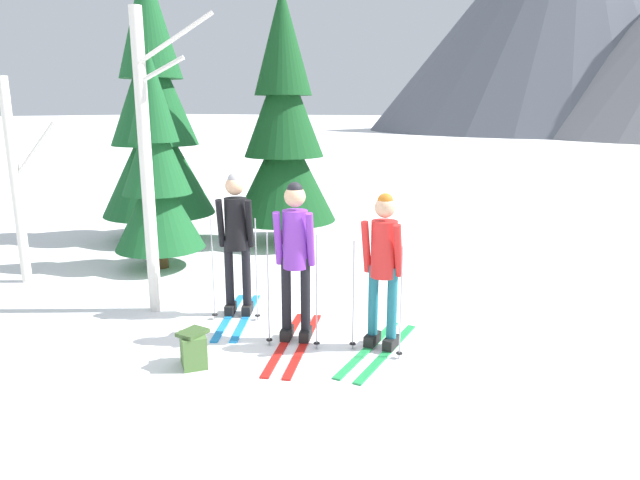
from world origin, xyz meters
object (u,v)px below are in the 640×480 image
(pine_tree_mid, at_px, (284,130))
(birch_tree_slender, at_px, (16,181))
(skier_in_black, at_px, (236,238))
(birch_tree_tall, at_px, (147,161))
(skier_in_red, at_px, (383,265))
(backpack_on_snow_front, at_px, (193,348))
(skier_in_purple, at_px, (296,253))
(pine_tree_far, at_px, (156,171))
(pine_tree_near, at_px, (154,117))

(pine_tree_mid, bearing_deg, birch_tree_slender, -114.29)
(skier_in_black, xyz_separation_m, birch_tree_tall, (-1.02, -0.43, 0.93))
(skier_in_red, distance_m, backpack_on_snow_front, 2.16)
(birch_tree_slender, bearing_deg, skier_in_purple, 3.75)
(birch_tree_slender, bearing_deg, backpack_on_snow_front, -10.54)
(pine_tree_mid, bearing_deg, skier_in_red, -43.05)
(pine_tree_far, bearing_deg, skier_in_black, -22.48)
(pine_tree_near, xyz_separation_m, birch_tree_tall, (3.16, -3.00, -0.48))
(pine_tree_near, height_order, pine_tree_far, pine_tree_near)
(skier_in_purple, bearing_deg, pine_tree_near, 151.56)
(birch_tree_slender, bearing_deg, skier_in_black, 9.06)
(pine_tree_far, xyz_separation_m, backpack_on_snow_front, (3.06, -2.41, -1.42))
(pine_tree_mid, bearing_deg, pine_tree_near, -156.83)
(pine_tree_far, height_order, birch_tree_tall, birch_tree_tall)
(birch_tree_tall, bearing_deg, skier_in_purple, 4.26)
(pine_tree_near, bearing_deg, backpack_on_snow_front, -39.87)
(pine_tree_near, relative_size, pine_tree_far, 1.52)
(birch_tree_tall, bearing_deg, pine_tree_near, 136.44)
(pine_tree_near, distance_m, birch_tree_slender, 3.32)
(skier_in_red, xyz_separation_m, birch_tree_tall, (-3.02, -0.47, 1.00))
(skier_in_purple, xyz_separation_m, pine_tree_far, (-3.59, 1.31, 0.57))
(skier_in_purple, relative_size, birch_tree_slender, 0.60)
(pine_tree_mid, relative_size, birch_tree_tall, 1.27)
(pine_tree_near, distance_m, backpack_on_snow_front, 6.55)
(pine_tree_near, height_order, pine_tree_mid, pine_tree_near)
(skier_in_black, distance_m, skier_in_purple, 1.11)
(skier_in_black, relative_size, pine_tree_far, 0.52)
(skier_in_red, height_order, birch_tree_slender, birch_tree_slender)
(skier_in_red, height_order, pine_tree_far, pine_tree_far)
(skier_in_red, xyz_separation_m, birch_tree_slender, (-5.68, -0.62, 0.60))
(skier_in_black, relative_size, skier_in_red, 1.06)
(skier_in_purple, bearing_deg, pine_tree_mid, 126.71)
(pine_tree_mid, xyz_separation_m, backpack_on_snow_front, (2.35, -4.96, -2.00))
(pine_tree_mid, height_order, pine_tree_far, pine_tree_mid)
(skier_in_purple, relative_size, pine_tree_far, 0.52)
(skier_in_red, distance_m, birch_tree_slender, 5.75)
(pine_tree_near, bearing_deg, pine_tree_mid, 23.17)
(pine_tree_mid, relative_size, backpack_on_snow_front, 11.94)
(pine_tree_near, bearing_deg, birch_tree_tall, -43.56)
(skier_in_red, relative_size, pine_tree_far, 0.49)
(pine_tree_far, bearing_deg, skier_in_purple, -20.11)
(pine_tree_near, bearing_deg, skier_in_black, -31.61)
(pine_tree_mid, xyz_separation_m, birch_tree_tall, (0.78, -4.02, -0.24))
(pine_tree_far, distance_m, backpack_on_snow_front, 4.15)
(pine_tree_far, height_order, birch_tree_slender, pine_tree_far)
(skier_in_red, relative_size, birch_tree_slender, 0.57)
(birch_tree_slender, bearing_deg, pine_tree_far, 54.27)
(skier_in_black, distance_m, birch_tree_tall, 1.45)
(skier_in_black, xyz_separation_m, pine_tree_mid, (-1.80, 3.59, 1.17))
(backpack_on_snow_front, bearing_deg, skier_in_black, 111.74)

